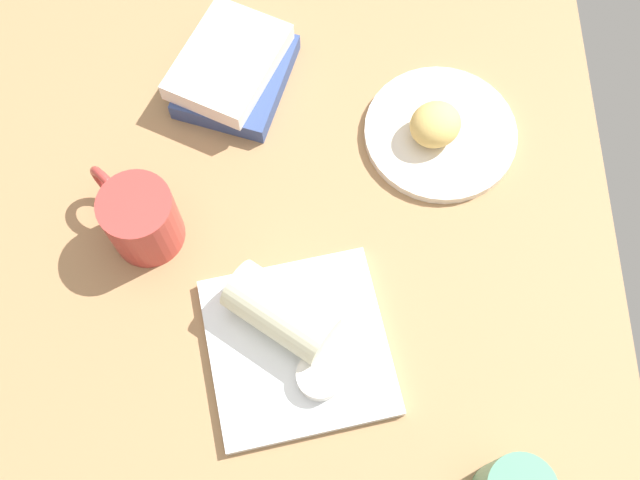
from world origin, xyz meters
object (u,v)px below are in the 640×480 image
Objects in this scene: book_stack at (233,70)px; breakfast_wrap at (280,312)px; second_mug at (140,218)px; round_plate at (440,133)px; sauce_cup at (320,376)px; scone_pastry at (435,124)px; square_plate at (298,347)px.

breakfast_wrap is at bearing 11.43° from book_stack.
second_mug is (-12.72, -18.30, 0.19)cm from breakfast_wrap.
second_mug is (14.96, -40.54, 4.43)cm from round_plate.
sauce_cup is 30.89cm from second_mug.
breakfast_wrap reaches higher than sauce_cup.
sauce_cup is 0.47× the size of second_mug.
scone_pastry is at bearing 70.66° from book_stack.
second_mug is at bearing -131.14° from sauce_cup.
book_stack reaches higher than round_plate.
book_stack is (-40.44, -9.68, 2.10)cm from square_plate.
scone_pastry reaches higher than round_plate.
scone_pastry reaches higher than square_plate.
round_plate is at bearing 110.26° from second_mug.
square_plate is 3.83× the size of sauce_cup.
round_plate is at bearing 147.11° from square_plate.
square_plate is 1.04× the size of book_stack.
round_plate is 1.58× the size of breakfast_wrap.
sauce_cup is 46.33cm from book_stack.
book_stack is at bearing -107.55° from round_plate.
square_plate is 1.80× the size of second_mug.
sauce_cup is (34.62, -16.13, -1.30)cm from scone_pastry.
breakfast_wrap is (-7.55, -4.90, 2.13)cm from sauce_cup.
breakfast_wrap reaches higher than square_plate.
round_plate is 3.74× the size of sauce_cup.
round_plate is 1.02× the size of book_stack.
scone_pastry is 0.59× the size of second_mug.
scone_pastry is at bearing 110.05° from second_mug.
square_plate is at bearing -32.89° from round_plate.
round_plate is 31.28cm from book_stack.
breakfast_wrap is 22.28cm from second_mug.
square_plate is at bearing -31.78° from scone_pastry.
scone_pastry is 34.29cm from breakfast_wrap.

